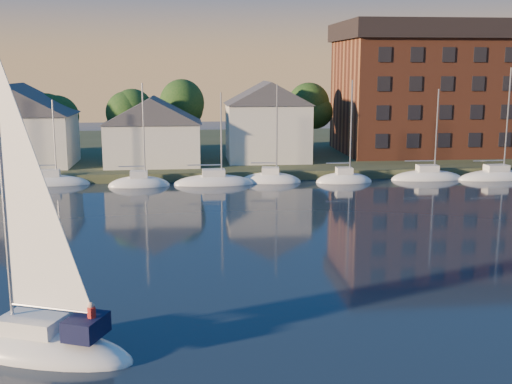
{
  "coord_description": "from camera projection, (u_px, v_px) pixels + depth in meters",
  "views": [
    {
      "loc": [
        -1.63,
        -20.15,
        12.54
      ],
      "look_at": [
        2.73,
        22.0,
        4.25
      ],
      "focal_mm": 45.0,
      "sensor_mm": 36.0,
      "label": 1
    }
  ],
  "objects": [
    {
      "name": "condo_block",
      "position": [
        452.0,
        87.0,
        87.2
      ],
      "size": [
        31.0,
        17.0,
        17.4
      ],
      "color": "brown",
      "rests_on": "shoreline_land"
    },
    {
      "name": "wooden_dock",
      "position": [
        205.0,
        179.0,
        73.0
      ],
      "size": [
        120.0,
        3.0,
        1.0
      ],
      "primitive_type": "cube",
      "color": "brown",
      "rests_on": "ground"
    },
    {
      "name": "clubhouse_centre",
      "position": [
        153.0,
        130.0,
        76.29
      ],
      "size": [
        11.55,
        8.4,
        8.08
      ],
      "color": "white",
      "rests_on": "shoreline_land"
    },
    {
      "name": "hero_sailboat",
      "position": [
        36.0,
        339.0,
        28.58
      ],
      "size": [
        10.23,
        6.58,
        15.06
      ],
      "rotation": [
        0.0,
        0.0,
        2.76
      ],
      "color": "white",
      "rests_on": "ground"
    },
    {
      "name": "clubhouse_east",
      "position": [
        268.0,
        120.0,
        79.49
      ],
      "size": [
        10.5,
        8.4,
        9.8
      ],
      "color": "white",
      "rests_on": "shoreline_land"
    },
    {
      "name": "clubhouse_west",
      "position": [
        16.0,
        124.0,
        75.5
      ],
      "size": [
        13.65,
        9.45,
        9.64
      ],
      "color": "white",
      "rests_on": "shoreline_land"
    },
    {
      "name": "moored_fleet",
      "position": [
        242.0,
        182.0,
        70.46
      ],
      "size": [
        95.5,
        2.4,
        12.05
      ],
      "color": "white",
      "rests_on": "ground"
    },
    {
      "name": "shoreline_land",
      "position": [
        201.0,
        152.0,
        95.45
      ],
      "size": [
        160.0,
        50.0,
        2.0
      ],
      "primitive_type": "cube",
      "color": "#353F25",
      "rests_on": "ground"
    },
    {
      "name": "tree_line",
      "position": [
        218.0,
        109.0,
        82.56
      ],
      "size": [
        93.4,
        5.4,
        8.9
      ],
      "color": "#332117",
      "rests_on": "shoreline_land"
    }
  ]
}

